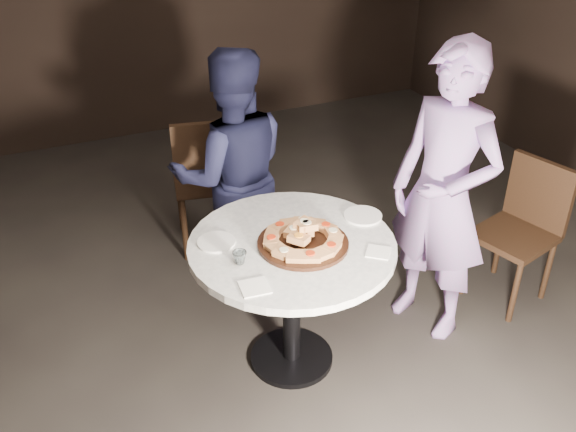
{
  "coord_description": "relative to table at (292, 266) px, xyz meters",
  "views": [
    {
      "loc": [
        -1.17,
        -2.47,
        2.58
      ],
      "look_at": [
        -0.07,
        0.05,
        0.92
      ],
      "focal_mm": 40.0,
      "sensor_mm": 36.0,
      "label": 1
    }
  ],
  "objects": [
    {
      "name": "diner_teal",
      "position": [
        0.9,
        -0.01,
        0.22
      ],
      "size": [
        0.62,
        0.74,
        1.73
      ],
      "primitive_type": "imported",
      "rotation": [
        0.0,
        0.0,
        -1.2
      ],
      "color": "#8167A5",
      "rests_on": "ground"
    },
    {
      "name": "serving_board",
      "position": [
        0.04,
        -0.04,
        0.16
      ],
      "size": [
        0.53,
        0.53,
        0.02
      ],
      "primitive_type": "cylinder",
      "rotation": [
        0.0,
        0.0,
        0.16
      ],
      "color": "black",
      "rests_on": "table"
    },
    {
      "name": "table",
      "position": [
        0.0,
        0.0,
        0.0
      ],
      "size": [
        1.11,
        1.11,
        0.79
      ],
      "rotation": [
        0.0,
        0.0,
        -0.05
      ],
      "color": "black",
      "rests_on": "ground"
    },
    {
      "name": "chair_right",
      "position": [
        1.57,
        0.02,
        -0.13
      ],
      "size": [
        0.54,
        0.52,
        0.9
      ],
      "rotation": [
        0.0,
        0.0,
        -1.29
      ],
      "color": "black",
      "rests_on": "ground"
    },
    {
      "name": "plate_left",
      "position": [
        -0.35,
        0.15,
        0.15
      ],
      "size": [
        0.24,
        0.24,
        0.01
      ],
      "primitive_type": "cylinder",
      "rotation": [
        0.0,
        0.0,
        -0.27
      ],
      "color": "white",
      "rests_on": "table"
    },
    {
      "name": "chair_far",
      "position": [
        -0.05,
        1.26,
        -0.06
      ],
      "size": [
        0.57,
        0.58,
        1.02
      ],
      "rotation": [
        0.0,
        0.0,
        2.94
      ],
      "color": "black",
      "rests_on": "ground"
    },
    {
      "name": "floor",
      "position": [
        0.07,
        0.0,
        -0.65
      ],
      "size": [
        7.0,
        7.0,
        0.0
      ],
      "primitive_type": "plane",
      "color": "black",
      "rests_on": "ground"
    },
    {
      "name": "napkin_near",
      "position": [
        -0.31,
        -0.27,
        0.15
      ],
      "size": [
        0.14,
        0.14,
        0.01
      ],
      "primitive_type": "cube",
      "rotation": [
        0.0,
        0.0,
        -0.09
      ],
      "color": "white",
      "rests_on": "table"
    },
    {
      "name": "diner_navy",
      "position": [
        -0.02,
        0.84,
        0.14
      ],
      "size": [
        0.86,
        0.72,
        1.57
      ],
      "primitive_type": "imported",
      "rotation": [
        0.0,
        0.0,
        2.96
      ],
      "color": "black",
      "rests_on": "ground"
    },
    {
      "name": "napkin_far",
      "position": [
        0.35,
        -0.25,
        0.15
      ],
      "size": [
        0.16,
        0.16,
        0.01
      ],
      "primitive_type": "cube",
      "rotation": [
        0.0,
        0.0,
        -0.68
      ],
      "color": "white",
      "rests_on": "table"
    },
    {
      "name": "water_glass",
      "position": [
        -0.3,
        -0.06,
        0.18
      ],
      "size": [
        0.07,
        0.07,
        0.06
      ],
      "primitive_type": "imported",
      "rotation": [
        0.0,
        0.0,
        0.07
      ],
      "color": "silver",
      "rests_on": "table"
    },
    {
      "name": "plate_right",
      "position": [
        0.45,
        0.08,
        0.15
      ],
      "size": [
        0.27,
        0.27,
        0.01
      ],
      "primitive_type": "cylinder",
      "rotation": [
        0.0,
        0.0,
        -0.36
      ],
      "color": "white",
      "rests_on": "table"
    },
    {
      "name": "focaccia_pile",
      "position": [
        0.04,
        -0.04,
        0.2
      ],
      "size": [
        0.41,
        0.41,
        0.11
      ],
      "rotation": [
        0.0,
        0.0,
        0.31
      ],
      "color": "#B57846",
      "rests_on": "serving_board"
    }
  ]
}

